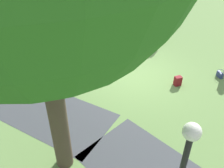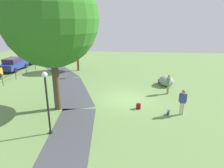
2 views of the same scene
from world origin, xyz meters
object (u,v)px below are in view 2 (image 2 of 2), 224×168
at_px(backpack_by_boulder, 160,81).
at_px(woman_with_handbag, 183,100).
at_px(young_tree_near_path, 77,44).
at_px(frisbee_on_grass, 144,83).
at_px(delivery_van, 48,48).
at_px(large_shade_tree, 51,19).
at_px(lamp_post, 47,97).
at_px(lawn_boulder, 166,81).
at_px(parked_coupe_black, 14,64).
at_px(man_near_boulder, 168,83).
at_px(handbag_on_grass, 168,113).
at_px(parked_hatchback_blue, 33,57).
at_px(spare_backpack_on_lawn, 139,106).

bearing_deg(backpack_by_boulder, woman_with_handbag, -175.34).
distance_m(young_tree_near_path, frisbee_on_grass, 9.44).
relative_size(woman_with_handbag, delivery_van, 0.32).
distance_m(large_shade_tree, backpack_by_boulder, 11.73).
xyz_separation_m(lamp_post, lawn_boulder, (9.14, -7.54, -1.67)).
distance_m(young_tree_near_path, delivery_van, 13.29).
bearing_deg(parked_coupe_black, man_near_boulder, -110.50).
height_order(frisbee_on_grass, delivery_van, delivery_van).
xyz_separation_m(woman_with_handbag, man_near_boulder, (3.84, 0.26, -0.04)).
bearing_deg(young_tree_near_path, parked_coupe_black, 95.78).
height_order(frisbee_on_grass, parked_coupe_black, parked_coupe_black).
xyz_separation_m(lawn_boulder, woman_with_handbag, (-6.09, -0.06, 0.53)).
relative_size(large_shade_tree, handbag_on_grass, 25.13).
bearing_deg(young_tree_near_path, large_shade_tree, -172.58).
height_order(young_tree_near_path, parked_coupe_black, young_tree_near_path).
bearing_deg(parked_coupe_black, young_tree_near_path, -84.22).
xyz_separation_m(lawn_boulder, parked_hatchback_blue, (9.12, 17.32, 0.35)).
height_order(man_near_boulder, spare_backpack_on_lawn, man_near_boulder).
xyz_separation_m(lamp_post, spare_backpack_on_lawn, (3.68, -4.85, -1.94)).
bearing_deg(lawn_boulder, lamp_post, 140.47).
bearing_deg(frisbee_on_grass, young_tree_near_path, 59.48).
bearing_deg(delivery_van, backpack_by_boulder, -130.47).
relative_size(lamp_post, parked_coupe_black, 0.89).
distance_m(man_near_boulder, backpack_by_boulder, 3.07).
bearing_deg(lawn_boulder, frisbee_on_grass, 78.19).
bearing_deg(parked_hatchback_blue, spare_backpack_on_lawn, -134.92).
distance_m(lamp_post, delivery_van, 26.52).
distance_m(backpack_by_boulder, spare_backpack_on_lawn, 6.55).
xyz_separation_m(man_near_boulder, spare_backpack_on_lawn, (-3.21, 2.48, -0.76)).
bearing_deg(delivery_van, lamp_post, -157.54).
bearing_deg(large_shade_tree, frisbee_on_grass, -44.16).
height_order(young_tree_near_path, woman_with_handbag, young_tree_near_path).
bearing_deg(backpack_by_boulder, lamp_post, 144.41).
height_order(parked_hatchback_blue, delivery_van, delivery_van).
distance_m(woman_with_handbag, frisbee_on_grass, 6.89).
distance_m(lamp_post, handbag_on_grass, 7.62).
xyz_separation_m(lawn_boulder, man_near_boulder, (-2.25, 0.21, 0.49)).
xyz_separation_m(young_tree_near_path, man_near_boulder, (-7.19, -9.45, -2.23)).
bearing_deg(woman_with_handbag, man_near_boulder, 3.95).
bearing_deg(lamp_post, parked_hatchback_blue, 28.16).
height_order(man_near_boulder, delivery_van, delivery_van).
bearing_deg(backpack_by_boulder, parked_hatchback_blue, 63.42).
xyz_separation_m(backpack_by_boulder, parked_hatchback_blue, (8.42, 16.82, 0.62)).
distance_m(woman_with_handbag, parked_hatchback_blue, 23.09).
xyz_separation_m(frisbee_on_grass, delivery_van, (14.94, 15.68, 1.26)).
relative_size(frisbee_on_grass, parked_coupe_black, 0.07).
xyz_separation_m(young_tree_near_path, spare_backpack_on_lawn, (-10.40, -6.96, -2.99)).
distance_m(man_near_boulder, delivery_van, 24.80).
bearing_deg(parked_hatchback_blue, lawn_boulder, -117.77).
bearing_deg(handbag_on_grass, backpack_by_boulder, -2.47).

